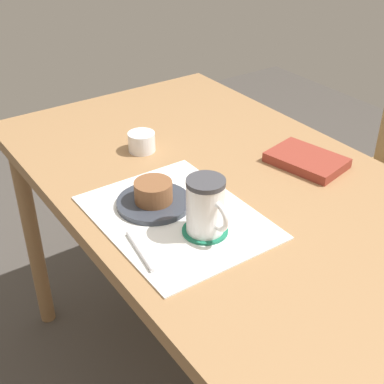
% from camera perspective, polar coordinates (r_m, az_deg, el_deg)
% --- Properties ---
extents(dining_table, '(1.36, 0.75, 0.75)m').
position_cam_1_polar(dining_table, '(1.28, 4.61, -2.56)').
color(dining_table, '#997047').
rests_on(dining_table, ground_plane).
extents(placemat, '(0.39, 0.30, 0.00)m').
position_cam_1_polar(placemat, '(1.13, -1.67, -2.68)').
color(placemat, white).
rests_on(placemat, dining_table).
extents(pastry_plate, '(0.16, 0.16, 0.01)m').
position_cam_1_polar(pastry_plate, '(1.16, -4.09, -1.13)').
color(pastry_plate, '#333842').
rests_on(pastry_plate, placemat).
extents(pastry, '(0.08, 0.08, 0.05)m').
position_cam_1_polar(pastry, '(1.15, -4.15, 0.06)').
color(pastry, brown).
rests_on(pastry, pastry_plate).
extents(coffee_coaster, '(0.09, 0.09, 0.00)m').
position_cam_1_polar(coffee_coaster, '(1.08, 1.40, -4.14)').
color(coffee_coaster, '#196B4C').
rests_on(coffee_coaster, placemat).
extents(coffee_mug, '(0.11, 0.08, 0.12)m').
position_cam_1_polar(coffee_mug, '(1.05, 1.52, -1.51)').
color(coffee_mug, white).
rests_on(coffee_mug, coffee_coaster).
extents(teaspoon, '(0.13, 0.03, 0.01)m').
position_cam_1_polar(teaspoon, '(1.03, -5.61, -6.27)').
color(teaspoon, silver).
rests_on(teaspoon, placemat).
extents(sugar_bowl, '(0.07, 0.07, 0.05)m').
position_cam_1_polar(sugar_bowl, '(1.39, -5.39, 5.35)').
color(sugar_bowl, white).
rests_on(sugar_bowl, dining_table).
extents(small_book, '(0.20, 0.16, 0.02)m').
position_cam_1_polar(small_book, '(1.35, 12.12, 3.34)').
color(small_book, maroon).
rests_on(small_book, dining_table).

